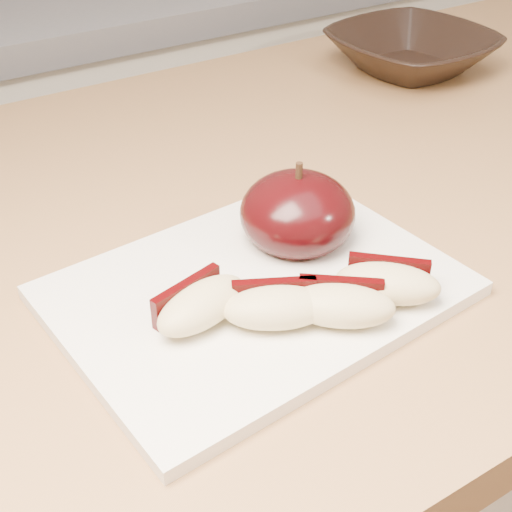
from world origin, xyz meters
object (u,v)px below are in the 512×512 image
cutting_board (256,290)px  bowl (411,51)px  island_counter (266,498)px  apple_half (297,213)px

cutting_board → bowl: 0.49m
island_counter → cutting_board: size_ratio=5.95×
island_counter → apple_half: 0.49m
cutting_board → bowl: (0.40, 0.28, 0.02)m
bowl → cutting_board: bearing=-145.1°
island_counter → cutting_board: bearing=-127.1°
bowl → apple_half: bearing=-144.3°
cutting_board → apple_half: apple_half is taller
island_counter → apple_half: apple_half is taller
apple_half → cutting_board: bearing=-150.0°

